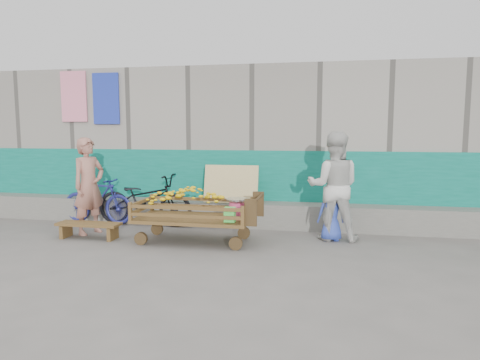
% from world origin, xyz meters
% --- Properties ---
extents(ground, '(80.00, 80.00, 0.00)m').
position_xyz_m(ground, '(0.00, 0.00, 0.00)').
color(ground, '#5D5955').
rests_on(ground, ground).
extents(building_wall, '(12.00, 3.50, 3.00)m').
position_xyz_m(building_wall, '(-0.00, 4.05, 1.47)').
color(building_wall, gray).
rests_on(building_wall, ground).
extents(banana_cart, '(1.98, 0.91, 0.85)m').
position_xyz_m(banana_cart, '(-0.10, 1.07, 0.57)').
color(banana_cart, brown).
rests_on(banana_cart, ground).
extents(bench, '(1.06, 0.32, 0.26)m').
position_xyz_m(bench, '(-1.82, 0.94, 0.19)').
color(bench, brown).
rests_on(bench, ground).
extents(vendor_man, '(0.60, 0.71, 1.66)m').
position_xyz_m(vendor_man, '(-1.99, 1.27, 0.83)').
color(vendor_man, '#9F6758').
rests_on(vendor_man, ground).
extents(woman, '(0.87, 0.68, 1.76)m').
position_xyz_m(woman, '(2.12, 1.66, 0.88)').
color(woman, silver).
rests_on(woman, ground).
extents(child, '(0.49, 0.38, 0.90)m').
position_xyz_m(child, '(2.10, 1.57, 0.45)').
color(child, '#3048B4').
rests_on(child, ground).
extents(bicycle_dark, '(1.86, 0.68, 0.97)m').
position_xyz_m(bicycle_dark, '(-1.32, 2.05, 0.49)').
color(bicycle_dark, black).
rests_on(bicycle_dark, ground).
extents(bicycle_blue, '(1.54, 0.57, 0.90)m').
position_xyz_m(bicycle_blue, '(-2.28, 2.05, 0.45)').
color(bicycle_blue, navy).
rests_on(bicycle_blue, ground).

